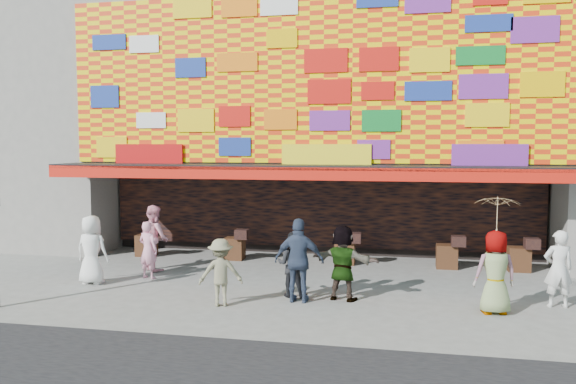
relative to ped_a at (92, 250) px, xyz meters
name	(u,v)px	position (x,y,z in m)	size (l,w,h in m)	color
ground	(282,304)	(5.25, -0.87, -0.90)	(90.00, 90.00, 0.00)	slate
shop_building	(328,101)	(5.25, 7.31, 4.33)	(15.20, 9.40, 10.00)	gray
neighbor_left	(8,86)	(-7.75, 7.13, 5.10)	(11.00, 8.00, 12.00)	gray
ped_a	(92,250)	(0.00, 0.00, 0.00)	(0.88, 0.57, 1.80)	white
ped_b	(148,250)	(1.17, 0.85, -0.12)	(0.57, 0.37, 1.56)	pink
ped_c	(292,264)	(5.37, -0.19, -0.12)	(0.76, 0.59, 1.56)	black
ped_d	(221,272)	(3.92, -1.26, -0.14)	(0.99, 0.57, 1.53)	gray
ped_e	(299,260)	(5.61, -0.63, 0.07)	(1.14, 0.48, 1.95)	#313E57
ped_f	(343,263)	(6.58, -0.26, -0.01)	(1.64, 0.52, 1.77)	gray
ped_g	(495,272)	(9.89, -0.69, 0.00)	(0.88, 0.58, 1.81)	gray
ped_h	(558,269)	(11.35, 0.10, -0.03)	(0.63, 0.42, 1.74)	silver
ped_i	(154,238)	(0.90, 1.85, 0.05)	(0.92, 0.72, 1.90)	pink
parasol	(497,216)	(9.89, -0.69, 1.22)	(1.08, 1.09, 1.80)	#FFD4A0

